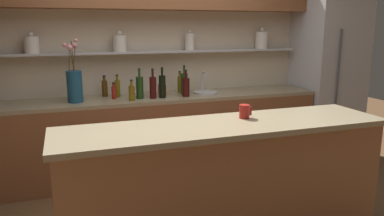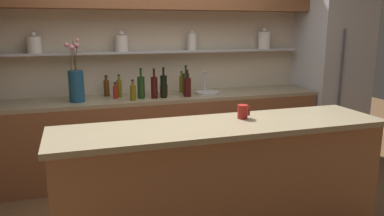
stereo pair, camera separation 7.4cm
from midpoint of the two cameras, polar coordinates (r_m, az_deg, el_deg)
The scene contains 19 objects.
back_wall_unit at distance 4.52m, azimuth -5.95°, elevation 10.38°, with size 5.20×0.44×2.60m.
back_counter_unit at distance 4.41m, azimuth -5.09°, elevation -4.04°, with size 3.71×0.62×0.92m.
island_counter at distance 2.85m, azimuth 4.13°, elevation -12.29°, with size 2.41×0.61×1.02m.
refrigerator at distance 5.26m, azimuth 19.47°, elevation 4.12°, with size 0.75×0.73×2.02m.
flower_vase at distance 4.10m, azimuth -17.96°, elevation 3.45°, with size 0.17×0.19×0.66m.
sink_fixture at distance 4.47m, azimuth 1.59°, elevation 2.60°, with size 0.29×0.29×0.25m.
bottle_spirit_0 at distance 4.35m, azimuth -13.64°, elevation 3.00°, with size 0.06×0.06×0.24m.
bottle_wine_1 at distance 4.15m, azimuth -8.48°, elevation 3.15°, with size 0.08×0.08×0.33m.
bottle_wine_2 at distance 4.17m, azimuth -5.06°, elevation 3.34°, with size 0.07×0.07×0.34m.
bottle_wine_3 at distance 4.23m, azimuth -1.44°, elevation 3.25°, with size 0.08×0.08×0.30m.
bottle_oil_4 at distance 4.05m, azimuth -9.70°, elevation 2.34°, with size 0.06×0.06×0.23m.
bottle_oil_5 at distance 4.50m, azimuth -2.35°, elevation 3.73°, with size 0.05×0.05×0.26m.
bottle_oil_6 at distance 4.29m, azimuth -11.77°, elevation 3.03°, with size 0.06×0.06×0.25m.
bottle_sauce_7 at distance 4.20m, azimuth -12.32°, elevation 2.40°, with size 0.05×0.05×0.18m.
bottle_wine_8 at distance 4.15m, azimuth -6.49°, elevation 3.18°, with size 0.07×0.07×0.33m.
bottle_sauce_9 at distance 4.42m, azimuth -5.26°, elevation 3.00°, with size 0.06×0.06×0.17m.
bottle_sauce_10 at distance 4.30m, azimuth -4.83°, elevation 2.82°, with size 0.06×0.06×0.18m.
bottle_wine_11 at distance 4.37m, azimuth -1.68°, elevation 3.77°, with size 0.08×0.08×0.34m.
coffee_mug at distance 2.84m, azimuth 7.27°, elevation -0.52°, with size 0.10×0.08×0.10m.
Camera 1 is at (-1.07, -2.86, 1.70)m, focal length 35.00 mm.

